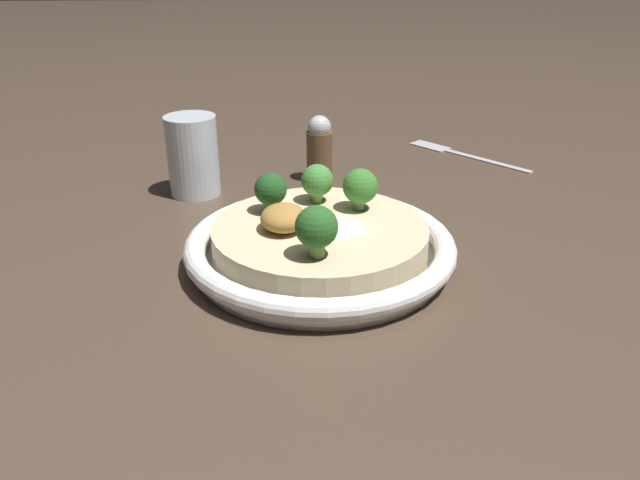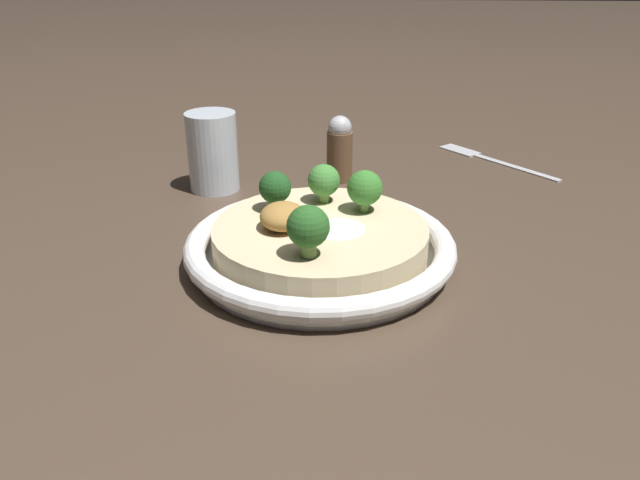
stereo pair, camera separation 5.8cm
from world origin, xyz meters
name	(u,v)px [view 2 (the right image)]	position (x,y,z in m)	size (l,w,h in m)	color
ground_plane	(320,263)	(0.00, 0.00, 0.00)	(6.00, 6.00, 0.00)	#47382B
risotto_bowl	(320,245)	(0.00, 0.00, 0.02)	(0.25, 0.25, 0.04)	white
cheese_sprinkle	(338,223)	(-0.01, -0.02, 0.04)	(0.05, 0.05, 0.01)	white
crispy_onion_garnish	(283,216)	(-0.01, 0.03, 0.05)	(0.05, 0.04, 0.02)	#A37538
broccoli_front_right	(365,188)	(0.04, -0.04, 0.06)	(0.03, 0.03, 0.04)	#668E47
broccoli_back	(275,188)	(0.03, 0.05, 0.06)	(0.03, 0.03, 0.04)	#668E47
broccoli_right	(320,181)	(0.06, 0.00, 0.06)	(0.03, 0.03, 0.04)	#759E4C
broccoli_back_left	(308,228)	(-0.06, 0.01, 0.06)	(0.04, 0.04, 0.04)	#668E47
drinking_glass	(213,152)	(0.19, 0.14, 0.05)	(0.06, 0.06, 0.09)	silver
fork_utensil	(485,157)	(0.33, -0.21, 0.00)	(0.16, 0.14, 0.00)	#B7B7BC
pepper_shaker	(340,149)	(0.23, -0.01, 0.04)	(0.03, 0.03, 0.08)	brown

